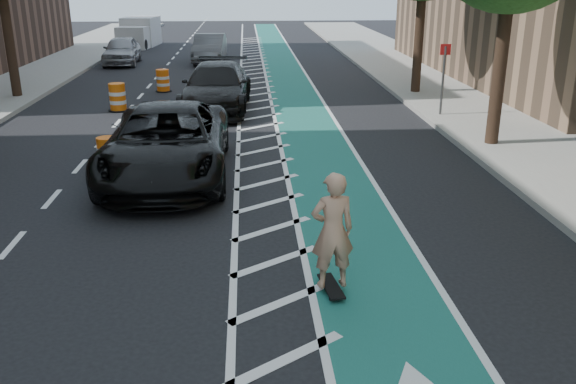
{
  "coord_description": "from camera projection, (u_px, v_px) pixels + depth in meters",
  "views": [
    {
      "loc": [
        1.08,
        -7.92,
        4.58
      ],
      "look_at": [
        1.74,
        1.83,
        1.1
      ],
      "focal_mm": 38.0,
      "sensor_mm": 36.0,
      "label": 1
    }
  ],
  "objects": [
    {
      "name": "ground",
      "position": [
        178.0,
        307.0,
        8.91
      ],
      "size": [
        120.0,
        120.0,
        0.0
      ],
      "primitive_type": "plane",
      "color": "black",
      "rests_on": "ground"
    },
    {
      "name": "bike_lane",
      "position": [
        311.0,
        135.0,
        18.5
      ],
      "size": [
        2.0,
        90.0,
        0.01
      ],
      "primitive_type": "cube",
      "color": "#19574B",
      "rests_on": "ground"
    },
    {
      "name": "buffer_strip",
      "position": [
        262.0,
        136.0,
        18.4
      ],
      "size": [
        1.4,
        90.0,
        0.01
      ],
      "primitive_type": "cube",
      "color": "silver",
      "rests_on": "ground"
    },
    {
      "name": "sidewalk_right",
      "position": [
        519.0,
        129.0,
        18.89
      ],
      "size": [
        5.0,
        90.0,
        0.15
      ],
      "primitive_type": "cube",
      "color": "gray",
      "rests_on": "ground"
    },
    {
      "name": "curb_right",
      "position": [
        442.0,
        131.0,
        18.73
      ],
      "size": [
        0.12,
        90.0,
        0.16
      ],
      "primitive_type": "cube",
      "color": "gray",
      "rests_on": "ground"
    },
    {
      "name": "sign_post",
      "position": [
        443.0,
        79.0,
        20.22
      ],
      "size": [
        0.35,
        0.08,
        2.47
      ],
      "color": "#4C4C4C",
      "rests_on": "ground"
    },
    {
      "name": "skateboard",
      "position": [
        331.0,
        286.0,
        9.32
      ],
      "size": [
        0.35,
        0.85,
        0.11
      ],
      "rotation": [
        0.0,
        0.0,
        0.14
      ],
      "color": "black",
      "rests_on": "ground"
    },
    {
      "name": "skateboarder",
      "position": [
        333.0,
        231.0,
        9.01
      ],
      "size": [
        0.72,
        0.52,
        1.81
      ],
      "primitive_type": "imported",
      "rotation": [
        0.0,
        0.0,
        3.28
      ],
      "color": "tan",
      "rests_on": "skateboard"
    },
    {
      "name": "suv_near",
      "position": [
        167.0,
        143.0,
        14.42
      ],
      "size": [
        2.86,
        6.11,
        1.69
      ],
      "primitive_type": "imported",
      "rotation": [
        0.0,
        0.0,
        0.01
      ],
      "color": "black",
      "rests_on": "ground"
    },
    {
      "name": "suv_far",
      "position": [
        217.0,
        87.0,
        21.75
      ],
      "size": [
        2.61,
        5.73,
        1.63
      ],
      "primitive_type": "imported",
      "rotation": [
        0.0,
        0.0,
        -0.06
      ],
      "color": "black",
      "rests_on": "ground"
    },
    {
      "name": "car_silver",
      "position": [
        122.0,
        50.0,
        33.14
      ],
      "size": [
        1.94,
        4.42,
        1.48
      ],
      "primitive_type": "imported",
      "rotation": [
        0.0,
        0.0,
        0.05
      ],
      "color": "#96969B",
      "rests_on": "ground"
    },
    {
      "name": "car_grey",
      "position": [
        210.0,
        48.0,
        33.86
      ],
      "size": [
        1.79,
        4.67,
        1.52
      ],
      "primitive_type": "imported",
      "rotation": [
        0.0,
        0.0,
        -0.04
      ],
      "color": "#56575B",
      "rests_on": "ground"
    },
    {
      "name": "box_truck",
      "position": [
        139.0,
        33.0,
        41.5
      ],
      "size": [
        2.46,
        4.74,
        1.9
      ],
      "rotation": [
        0.0,
        0.0,
        -0.1
      ],
      "color": "silver",
      "rests_on": "ground"
    },
    {
      "name": "barrel_a",
      "position": [
        108.0,
        155.0,
        15.04
      ],
      "size": [
        0.62,
        0.62,
        0.84
      ],
      "color": "orange",
      "rests_on": "ground"
    },
    {
      "name": "barrel_b",
      "position": [
        118.0,
        98.0,
        21.69
      ],
      "size": [
        0.72,
        0.72,
        0.99
      ],
      "color": "orange",
      "rests_on": "ground"
    },
    {
      "name": "barrel_c",
      "position": [
        163.0,
        81.0,
        25.34
      ],
      "size": [
        0.67,
        0.67,
        0.91
      ],
      "color": "#FF650D",
      "rests_on": "ground"
    }
  ]
}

